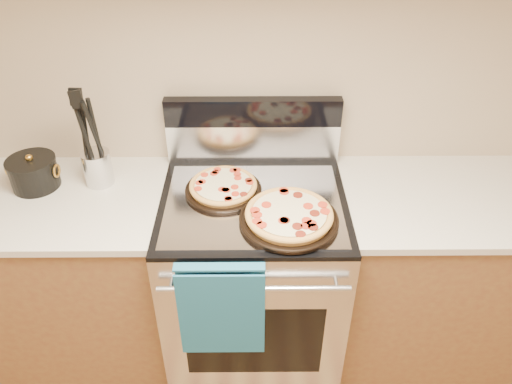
{
  "coord_description": "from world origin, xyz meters",
  "views": [
    {
      "loc": [
        -0.0,
        0.03,
        2.13
      ],
      "look_at": [
        0.01,
        1.55,
        1.03
      ],
      "focal_mm": 35.0,
      "sensor_mm": 36.0,
      "label": 1
    }
  ],
  "objects_px": {
    "utensil_crock": "(98,168)",
    "saucepan": "(34,174)",
    "pepperoni_pizza_front": "(289,216)",
    "range_body": "(254,281)",
    "pepperoni_pizza_back": "(223,187)"
  },
  "relations": [
    {
      "from": "pepperoni_pizza_back",
      "to": "pepperoni_pizza_front",
      "type": "height_order",
      "value": "pepperoni_pizza_front"
    },
    {
      "from": "saucepan",
      "to": "range_body",
      "type": "bearing_deg",
      "value": -7.56
    },
    {
      "from": "range_body",
      "to": "utensil_crock",
      "type": "xyz_separation_m",
      "value": [
        -0.66,
        0.14,
        0.53
      ]
    },
    {
      "from": "pepperoni_pizza_back",
      "to": "utensil_crock",
      "type": "relative_size",
      "value": 2.09
    },
    {
      "from": "range_body",
      "to": "pepperoni_pizza_front",
      "type": "distance_m",
      "value": 0.54
    },
    {
      "from": "range_body",
      "to": "pepperoni_pizza_front",
      "type": "bearing_deg",
      "value": -47.37
    },
    {
      "from": "range_body",
      "to": "pepperoni_pizza_front",
      "type": "xyz_separation_m",
      "value": [
        0.13,
        -0.15,
        0.5
      ]
    },
    {
      "from": "pepperoni_pizza_front",
      "to": "saucepan",
      "type": "distance_m",
      "value": 1.09
    },
    {
      "from": "pepperoni_pizza_front",
      "to": "saucepan",
      "type": "relative_size",
      "value": 1.92
    },
    {
      "from": "range_body",
      "to": "utensil_crock",
      "type": "bearing_deg",
      "value": 167.58
    },
    {
      "from": "saucepan",
      "to": "pepperoni_pizza_back",
      "type": "bearing_deg",
      "value": -5.02
    },
    {
      "from": "range_body",
      "to": "utensil_crock",
      "type": "distance_m",
      "value": 0.86
    },
    {
      "from": "pepperoni_pizza_back",
      "to": "utensil_crock",
      "type": "height_order",
      "value": "utensil_crock"
    },
    {
      "from": "utensil_crock",
      "to": "saucepan",
      "type": "relative_size",
      "value": 0.76
    },
    {
      "from": "saucepan",
      "to": "utensil_crock",
      "type": "bearing_deg",
      "value": 4.84
    }
  ]
}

